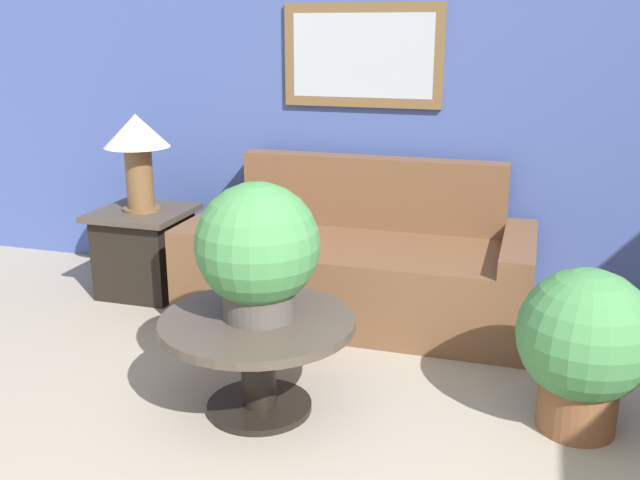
{
  "coord_description": "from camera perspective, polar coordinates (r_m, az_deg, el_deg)",
  "views": [
    {
      "loc": [
        0.35,
        -1.16,
        1.66
      ],
      "look_at": [
        -0.68,
        2.21,
        0.61
      ],
      "focal_mm": 40.0,
      "sensor_mm": 36.0,
      "label": 1
    }
  ],
  "objects": [
    {
      "name": "wall_back",
      "position": [
        4.48,
        12.59,
        11.66
      ],
      "size": [
        7.55,
        0.09,
        2.6
      ],
      "color": "#42569E",
      "rests_on": "ground_plane"
    },
    {
      "name": "couch_main",
      "position": [
        4.26,
        3.08,
        -2.14
      ],
      "size": [
        2.01,
        0.9,
        0.9
      ],
      "color": "brown",
      "rests_on": "ground_plane"
    },
    {
      "name": "coffee_table",
      "position": [
        3.19,
        -5.0,
        -8.25
      ],
      "size": [
        0.86,
        0.86,
        0.45
      ],
      "color": "black",
      "rests_on": "ground_plane"
    },
    {
      "name": "side_table",
      "position": [
        4.73,
        -13.83,
        -0.83
      ],
      "size": [
        0.57,
        0.57,
        0.55
      ],
      "color": "black",
      "rests_on": "ground_plane"
    },
    {
      "name": "table_lamp",
      "position": [
        4.58,
        -14.42,
        7.45
      ],
      "size": [
        0.41,
        0.41,
        0.61
      ],
      "color": "brown",
      "rests_on": "side_table"
    },
    {
      "name": "potted_plant_on_table",
      "position": [
        3.05,
        -5.02,
        -0.73
      ],
      "size": [
        0.54,
        0.54,
        0.6
      ],
      "color": "#4C4742",
      "rests_on": "coffee_table"
    },
    {
      "name": "potted_plant_floor",
      "position": [
        3.2,
        20.37,
        -7.76
      ],
      "size": [
        0.56,
        0.56,
        0.72
      ],
      "color": "brown",
      "rests_on": "ground_plane"
    }
  ]
}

